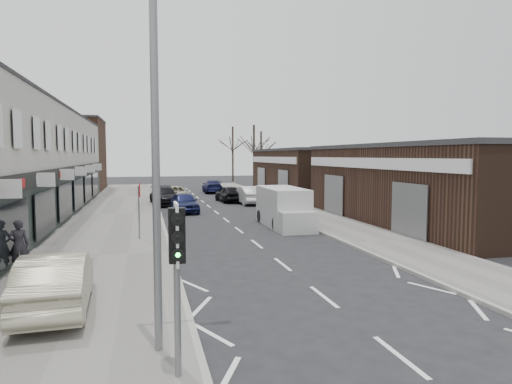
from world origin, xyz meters
TOP-DOWN VIEW (x-y plane):
  - ground at (0.00, 0.00)m, footprint 160.00×160.00m
  - pavement_left at (-6.75, 22.00)m, footprint 5.50×64.00m
  - pavement_right at (5.75, 22.00)m, footprint 3.50×64.00m
  - brick_block_far at (-13.50, 45.00)m, footprint 8.00×10.00m
  - right_unit_near at (12.50, 14.00)m, footprint 10.00×18.00m
  - right_unit_far at (12.50, 34.00)m, footprint 10.00×16.00m
  - tree_far_a at (9.00, 48.00)m, footprint 3.60×3.60m
  - tree_far_b at (11.50, 54.00)m, footprint 3.60×3.60m
  - tree_far_c at (8.50, 60.00)m, footprint 3.60×3.60m
  - traffic_light at (-4.40, -2.02)m, footprint 0.28×0.60m
  - street_lamp at (-4.53, -0.80)m, footprint 2.23×0.22m
  - warning_sign at (-5.16, 12.00)m, footprint 0.12×0.80m
  - white_van at (2.75, 14.74)m, footprint 2.03×5.66m
  - sedan_on_pavement at (-7.14, 2.27)m, footprint 1.80×4.56m
  - pedestrian at (-9.12, 6.83)m, footprint 0.72×0.56m
  - parked_car_left_a at (-2.20, 22.55)m, footprint 1.98×4.27m
  - parked_car_left_b at (-3.40, 27.85)m, footprint 2.41×5.22m
  - parked_car_left_c at (-2.20, 31.63)m, footprint 2.32×4.62m
  - parked_car_right_a at (3.42, 26.97)m, footprint 1.88×4.63m
  - parked_car_right_b at (2.20, 29.02)m, footprint 2.06×4.37m
  - parked_car_right_c at (2.22, 39.13)m, footprint 2.16×4.86m

SIDE VIEW (x-z plane):
  - ground at x=0.00m, z-range 0.00..0.00m
  - tree_far_a at x=9.00m, z-range -4.00..4.00m
  - tree_far_b at x=11.50m, z-range -3.75..3.75m
  - tree_far_c at x=8.50m, z-range -4.25..4.25m
  - pavement_left at x=-6.75m, z-range 0.00..0.12m
  - pavement_right at x=5.75m, z-range 0.00..0.12m
  - parked_car_left_c at x=-2.20m, z-range 0.00..1.26m
  - parked_car_right_c at x=2.22m, z-range 0.00..1.39m
  - parked_car_left_a at x=-2.20m, z-range 0.00..1.42m
  - parked_car_right_b at x=2.20m, z-range 0.00..1.44m
  - parked_car_left_b at x=-3.40m, z-range 0.00..1.48m
  - parked_car_right_a at x=3.42m, z-range 0.00..1.50m
  - sedan_on_pavement at x=-7.14m, z-range 0.12..1.60m
  - pedestrian at x=-9.12m, z-range 0.12..1.88m
  - white_van at x=2.75m, z-range -0.06..2.14m
  - warning_sign at x=-5.16m, z-range 0.85..3.55m
  - right_unit_near at x=12.50m, z-range 0.00..4.50m
  - right_unit_far at x=12.50m, z-range 0.00..4.50m
  - traffic_light at x=-4.40m, z-range 0.86..3.96m
  - brick_block_far at x=-13.50m, z-range 0.00..8.00m
  - street_lamp at x=-4.53m, z-range 0.62..8.62m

